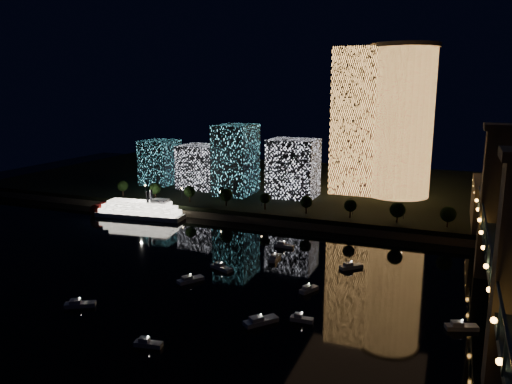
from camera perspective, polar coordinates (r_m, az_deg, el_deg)
ground at (r=147.21m, az=-0.31°, el=-12.69°), size 520.00×520.00×0.00m
far_bank at (r=294.30m, az=11.53°, el=0.17°), size 420.00×160.00×5.00m
seawall at (r=220.29m, az=7.79°, el=-3.93°), size 420.00×6.00×3.00m
tower_cylindrical at (r=269.67m, az=16.25°, el=7.76°), size 34.00×34.00×77.51m
tower_rectangular at (r=274.08m, az=11.48°, el=7.91°), size 23.99×23.99×76.32m
midrise_blocks at (r=273.24m, az=-3.16°, el=3.22°), size 105.30×31.45×36.89m
truss_bridge at (r=136.12m, az=26.93°, el=-8.77°), size 13.00×266.00×50.00m
riverboat at (r=245.31m, az=-13.55°, el=-2.01°), size 47.11×14.58×13.97m
motorboats at (r=156.40m, az=0.34°, el=-10.83°), size 109.49×86.99×2.78m
esplanade_trees at (r=230.44m, az=2.34°, el=-0.82°), size 166.16×6.67×8.84m
street_lamps at (r=239.51m, az=0.65°, el=-0.67°), size 132.70×0.70×5.65m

